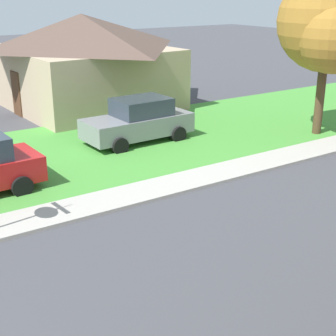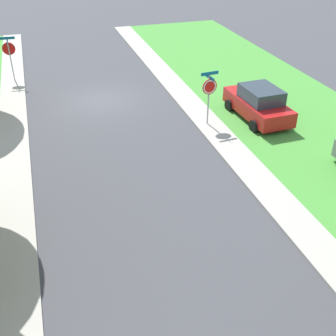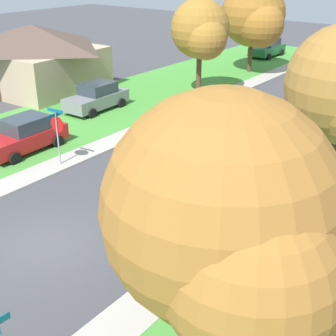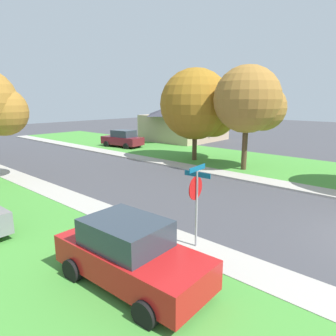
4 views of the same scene
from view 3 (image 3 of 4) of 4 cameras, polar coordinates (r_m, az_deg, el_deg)
The scene contains 13 objects.
ground_plane at distance 16.60m, azimuth -15.08°, elevation -9.11°, with size 120.00×120.00×0.00m, color #424247.
sidewalk_east at distance 22.87m, azimuth 17.23°, elevation 0.54°, with size 1.40×56.00×0.10m, color #ADA89E.
sidewalk_west at distance 27.17m, azimuth -1.44°, elevation 5.55°, with size 1.40×56.00×0.10m, color #ADA89E.
lawn_west at distance 30.20m, azimuth -8.46°, elevation 7.27°, with size 8.00×56.00×0.08m, color #479338.
stop_sign_far_corner at distance 21.64m, azimuth -13.51°, elevation 4.87°, with size 0.92×0.92×2.77m.
car_green_far_down_street at distance 46.70m, azimuth 12.17°, elevation 14.28°, with size 2.09×4.33×1.76m.
car_red_across_road at distance 24.08m, azimuth -17.28°, elevation 3.90°, with size 2.18×4.37×1.76m.
car_grey_kerbside_mid at distance 29.72m, azimuth -8.79°, elevation 8.64°, with size 2.15×4.36×1.76m.
tree_sidewalk_mid at distance 9.64m, azimuth 7.42°, elevation -6.85°, with size 5.54×5.15×6.75m.
tree_across_right at distance 39.23m, azimuth 10.70°, elevation 17.87°, with size 5.50×5.12×7.25m.
tree_sidewalk_near at distance 31.76m, azimuth 4.16°, elevation 16.48°, with size 4.21×3.92×6.53m.
house_left_setback at distance 35.39m, azimuth -16.13°, elevation 13.09°, with size 9.36×8.22×4.60m.
fire_hydrant at distance 13.80m, azimuth 7.20°, elevation -13.93°, with size 0.38×0.22×0.83m.
Camera 3 is at (11.45, -7.91, 9.05)m, focal length 49.42 mm.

